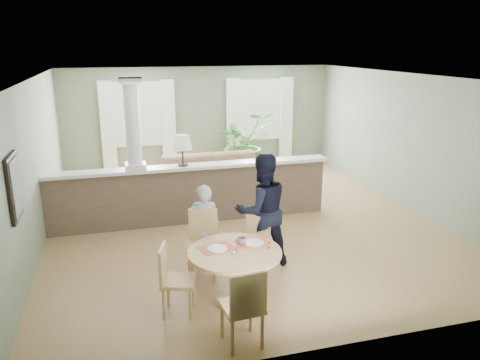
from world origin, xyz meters
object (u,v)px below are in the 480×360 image
object	(u,v)px
chair_far_boy	(203,240)
houseplant	(244,143)
sofa	(213,174)
chair_near	(244,305)
child_person	(204,227)
chair_side	(173,277)
chair_far_man	(256,243)
dining_table	(235,261)
man_person	(262,210)

from	to	relation	value
chair_far_boy	houseplant	bearing A→B (deg)	82.89
sofa	chair_near	size ratio (longest dim) A/B	2.96
chair_far_boy	child_person	size ratio (longest dim) A/B	0.74
child_person	chair_side	bearing A→B (deg)	74.22
chair_near	chair_far_man	bearing A→B (deg)	-116.22
chair_far_man	chair_side	bearing A→B (deg)	-119.93
chair_far_man	chair_near	xyz separation A→B (m)	(-0.65, -1.64, 0.06)
chair_far_boy	child_person	distance (m)	0.24
sofa	chair_near	bearing A→B (deg)	-99.97
dining_table	chair_side	bearing A→B (deg)	-177.62
chair_far_man	chair_near	distance (m)	1.77
man_person	child_person	bearing A→B (deg)	-10.98
sofa	child_person	bearing A→B (deg)	-105.31
chair_side	sofa	bearing A→B (deg)	-1.88
chair_near	sofa	bearing A→B (deg)	-103.47
chair_side	man_person	xyz separation A→B (m)	(1.48, 1.01, 0.37)
sofa	dining_table	world-z (taller)	sofa
sofa	child_person	world-z (taller)	child_person
chair_far_boy	chair_far_man	world-z (taller)	chair_far_boy
chair_far_man	chair_side	world-z (taller)	chair_side
chair_side	man_person	size ratio (longest dim) A/B	0.52
child_person	houseplant	bearing A→B (deg)	-98.59
houseplant	chair_far_man	distance (m)	5.45
chair_far_man	houseplant	bearing A→B (deg)	107.06
houseplant	chair_side	distance (m)	6.56
houseplant	chair_far_boy	distance (m)	5.51
dining_table	man_person	bearing A→B (deg)	55.22
houseplant	chair_near	distance (m)	7.20
sofa	chair_far_man	xyz separation A→B (m)	(-0.23, -4.02, 0.06)
chair_far_boy	man_person	xyz separation A→B (m)	(0.92, 0.10, 0.33)
dining_table	chair_side	world-z (taller)	chair_side
houseplant	chair_far_boy	bearing A→B (deg)	-112.00
sofa	chair_far_man	world-z (taller)	chair_far_man
chair_side	chair_far_man	bearing A→B (deg)	-44.76
sofa	chair_far_boy	size ratio (longest dim) A/B	2.93
chair_far_man	chair_near	bearing A→B (deg)	-80.66
houseplant	chair_near	world-z (taller)	houseplant
dining_table	chair_side	xyz separation A→B (m)	(-0.80, -0.03, -0.08)
chair_near	child_person	xyz separation A→B (m)	(-0.04, 2.02, 0.13)
sofa	chair_far_boy	world-z (taller)	chair_far_boy
chair_side	child_person	xyz separation A→B (m)	(0.62, 1.10, 0.16)
chair_far_boy	chair_side	distance (m)	1.07
man_person	houseplant	bearing A→B (deg)	-107.43
chair_near	man_person	world-z (taller)	man_person
chair_far_boy	chair_far_man	bearing A→B (deg)	1.59
chair_far_boy	child_person	world-z (taller)	child_person
houseplant	dining_table	distance (m)	6.25
child_person	chair_far_boy	bearing A→B (deg)	85.71
dining_table	chair_side	distance (m)	0.81
chair_near	chair_side	world-z (taller)	chair_near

